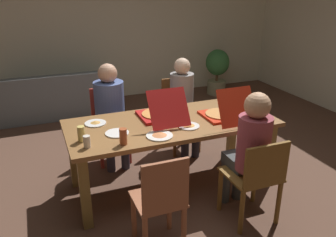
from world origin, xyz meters
TOP-DOWN VIEW (x-y plane):
  - ground_plane at (0.00, 0.00)m, footprint 20.00×20.00m
  - back_wall at (0.00, 3.37)m, footprint 7.10×0.12m
  - dining_table at (0.00, 0.00)m, footprint 2.15×0.94m
  - chair_0 at (0.46, -0.87)m, footprint 0.46×0.44m
  - person_0 at (0.46, -0.73)m, footprint 0.30×0.50m
  - chair_1 at (0.46, 0.88)m, footprint 0.41×0.45m
  - person_1 at (0.46, 0.73)m, footprint 0.30×0.49m
  - chair_2 at (-0.46, 0.92)m, footprint 0.41×0.44m
  - person_2 at (-0.46, 0.79)m, footprint 0.36×0.52m
  - chair_3 at (-0.46, -0.91)m, footprint 0.39×0.38m
  - pizza_box_0 at (-0.08, 0.12)m, footprint 0.40×0.61m
  - pizza_box_1 at (0.55, -0.12)m, footprint 0.39×0.56m
  - plate_0 at (-0.60, -0.10)m, footprint 0.23×0.23m
  - plate_1 at (-0.75, 0.22)m, footprint 0.22×0.22m
  - plate_2 at (-0.25, -0.31)m, footprint 0.25×0.25m
  - plate_3 at (0.10, -0.20)m, footprint 0.22×0.22m
  - drinking_glass_0 at (-0.60, -0.34)m, footprint 0.07×0.07m
  - drinking_glass_1 at (-0.92, -0.29)m, footprint 0.06×0.06m
  - drinking_glass_2 at (0.20, 0.38)m, footprint 0.08×0.08m
  - drinking_glass_3 at (-0.94, -0.14)m, footprint 0.07×0.07m
  - couch at (-0.95, 2.73)m, footprint 1.80×0.79m
  - potted_plant at (2.10, 2.77)m, footprint 0.45×0.45m

SIDE VIEW (x-z plane):
  - ground_plane at x=0.00m, z-range 0.00..0.00m
  - couch at x=-0.95m, z-range -0.10..0.64m
  - chair_0 at x=0.46m, z-range 0.05..0.90m
  - chair_2 at x=-0.46m, z-range 0.03..0.92m
  - chair_3 at x=-0.46m, z-range 0.03..0.93m
  - chair_1 at x=0.46m, z-range 0.04..0.97m
  - potted_plant at x=2.10m, z-range 0.06..0.95m
  - dining_table at x=0.00m, z-range 0.28..1.04m
  - person_1 at x=0.46m, z-range 0.10..1.33m
  - person_2 at x=-0.46m, z-range 0.11..1.34m
  - person_0 at x=0.46m, z-range 0.11..1.36m
  - plate_0 at x=-0.60m, z-range 0.76..0.77m
  - plate_1 at x=-0.75m, z-range 0.75..0.78m
  - plate_2 at x=-0.25m, z-range 0.76..0.78m
  - plate_3 at x=0.10m, z-range 0.76..0.78m
  - pizza_box_0 at x=-0.08m, z-range 0.62..1.00m
  - pizza_box_1 at x=0.55m, z-range 0.62..1.00m
  - drinking_glass_1 at x=-0.92m, z-range 0.76..0.87m
  - drinking_glass_3 at x=-0.94m, z-range 0.76..0.90m
  - drinking_glass_0 at x=-0.60m, z-range 0.76..0.91m
  - drinking_glass_2 at x=0.20m, z-range 0.76..0.91m
  - back_wall at x=0.00m, z-range 0.00..2.68m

